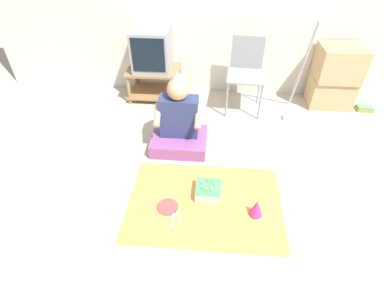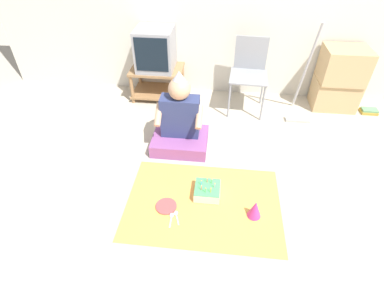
{
  "view_description": "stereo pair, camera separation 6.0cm",
  "coord_description": "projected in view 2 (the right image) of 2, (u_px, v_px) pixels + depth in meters",
  "views": [
    {
      "loc": [
        -0.32,
        -1.82,
        2.05
      ],
      "look_at": [
        -0.5,
        0.27,
        0.35
      ],
      "focal_mm": 28.0,
      "sensor_mm": 36.0,
      "label": 1
    },
    {
      "loc": [
        -0.26,
        -1.82,
        2.05
      ],
      "look_at": [
        -0.5,
        0.27,
        0.35
      ],
      "focal_mm": 28.0,
      "sensor_mm": 36.0,
      "label": 2
    }
  ],
  "objects": [
    {
      "name": "ground_plane",
      "position": [
        244.0,
        197.0,
        2.67
      ],
      "size": [
        16.0,
        16.0,
        0.0
      ],
      "primitive_type": "plane",
      "color": "#BCB29E"
    },
    {
      "name": "tv_stand",
      "position": [
        158.0,
        80.0,
        3.92
      ],
      "size": [
        0.66,
        0.46,
        0.4
      ],
      "color": "#997047",
      "rests_on": "ground_plane"
    },
    {
      "name": "tv",
      "position": [
        155.0,
        49.0,
        3.66
      ],
      "size": [
        0.45,
        0.45,
        0.5
      ],
      "color": "#99999E",
      "rests_on": "tv_stand"
    },
    {
      "name": "folding_chair",
      "position": [
        249.0,
        70.0,
        3.55
      ],
      "size": [
        0.46,
        0.46,
        0.86
      ],
      "color": "gray",
      "rests_on": "ground_plane"
    },
    {
      "name": "cardboard_box_stack",
      "position": [
        339.0,
        78.0,
        3.63
      ],
      "size": [
        0.52,
        0.42,
        0.76
      ],
      "color": "tan",
      "rests_on": "ground_plane"
    },
    {
      "name": "dust_mop",
      "position": [
        302.0,
        93.0,
        3.48
      ],
      "size": [
        0.28,
        0.41,
        1.16
      ],
      "color": "#B2ADA3",
      "rests_on": "ground_plane"
    },
    {
      "name": "book_pile",
      "position": [
        369.0,
        111.0,
        3.73
      ],
      "size": [
        0.2,
        0.14,
        0.05
      ],
      "color": "#A88933",
      "rests_on": "ground_plane"
    },
    {
      "name": "person_seated",
      "position": [
        180.0,
        124.0,
        3.08
      ],
      "size": [
        0.57,
        0.47,
        0.85
      ],
      "color": "#8C4C8C",
      "rests_on": "ground_plane"
    },
    {
      "name": "party_cloth",
      "position": [
        203.0,
        203.0,
        2.62
      ],
      "size": [
        1.34,
        0.94,
        0.01
      ],
      "color": "#EFA84C",
      "rests_on": "ground_plane"
    },
    {
      "name": "birthday_cake",
      "position": [
        207.0,
        191.0,
        2.67
      ],
      "size": [
        0.23,
        0.23,
        0.15
      ],
      "color": "#F4E0C6",
      "rests_on": "party_cloth"
    },
    {
      "name": "party_hat_blue",
      "position": [
        255.0,
        209.0,
        2.46
      ],
      "size": [
        0.11,
        0.11,
        0.17
      ],
      "color": "#CC338C",
      "rests_on": "party_cloth"
    },
    {
      "name": "paper_plate",
      "position": [
        166.0,
        206.0,
        2.58
      ],
      "size": [
        0.18,
        0.18,
        0.01
      ],
      "color": "#D84C4C",
      "rests_on": "party_cloth"
    },
    {
      "name": "plastic_spoon_near",
      "position": [
        176.0,
        215.0,
        2.51
      ],
      "size": [
        0.06,
        0.14,
        0.01
      ],
      "color": "white",
      "rests_on": "party_cloth"
    },
    {
      "name": "plastic_spoon_far",
      "position": [
        171.0,
        217.0,
        2.49
      ],
      "size": [
        0.04,
        0.15,
        0.01
      ],
      "color": "white",
      "rests_on": "party_cloth"
    }
  ]
}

